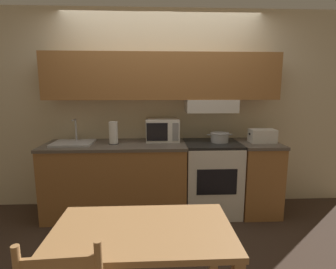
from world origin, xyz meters
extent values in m
plane|color=#3D2D23|center=(0.00, 0.00, 0.00)|extent=(16.00, 16.00, 0.00)
cube|color=beige|center=(0.00, 0.03, 1.27)|extent=(5.24, 0.05, 2.55)
cube|color=#A36B38|center=(0.00, -0.16, 1.70)|extent=(2.84, 0.32, 0.56)
cube|color=white|center=(0.61, -0.16, 1.35)|extent=(0.63, 0.34, 0.16)
cube|color=#A36B38|center=(-0.58, -0.31, 0.43)|extent=(1.68, 0.63, 0.87)
cube|color=brown|center=(-0.58, -0.31, 0.88)|extent=(1.70, 0.65, 0.04)
cube|color=#A36B38|center=(1.19, -0.31, 0.43)|extent=(0.46, 0.63, 0.87)
cube|color=brown|center=(1.19, -0.31, 0.88)|extent=(0.48, 0.65, 0.04)
cube|color=white|center=(0.61, -0.31, 0.44)|extent=(0.67, 0.61, 0.87)
cube|color=black|center=(0.61, -0.31, 0.89)|extent=(0.67, 0.61, 0.03)
cube|color=black|center=(0.61, -0.62, 0.50)|extent=(0.47, 0.01, 0.31)
cylinder|color=black|center=(0.46, -0.43, 0.90)|extent=(0.09, 0.09, 0.01)
cylinder|color=black|center=(0.76, -0.43, 0.90)|extent=(0.09, 0.09, 0.01)
cylinder|color=black|center=(0.46, -0.18, 0.90)|extent=(0.09, 0.09, 0.01)
cylinder|color=black|center=(0.76, -0.18, 0.90)|extent=(0.09, 0.09, 0.01)
cylinder|color=#B7BABF|center=(0.71, -0.29, 0.96)|extent=(0.22, 0.22, 0.12)
torus|color=#B7BABF|center=(0.71, -0.29, 1.02)|extent=(0.23, 0.23, 0.01)
cylinder|color=#B7BABF|center=(0.58, -0.29, 1.00)|extent=(0.05, 0.01, 0.01)
cylinder|color=#B7BABF|center=(0.83, -0.29, 1.00)|extent=(0.05, 0.01, 0.01)
cube|color=white|center=(0.00, -0.17, 1.04)|extent=(0.41, 0.31, 0.28)
cube|color=black|center=(-0.07, -0.33, 1.04)|extent=(0.26, 0.01, 0.22)
cube|color=gray|center=(0.15, -0.33, 1.04)|extent=(0.07, 0.01, 0.22)
cube|color=white|center=(1.23, -0.33, 0.98)|extent=(0.31, 0.19, 0.16)
cube|color=black|center=(1.07, -0.33, 1.01)|extent=(0.01, 0.02, 0.02)
cube|color=black|center=(1.12, -0.33, 1.06)|extent=(0.04, 0.13, 0.01)
cube|color=black|center=(1.19, -0.33, 1.06)|extent=(0.04, 0.13, 0.01)
cube|color=black|center=(1.26, -0.33, 1.06)|extent=(0.04, 0.13, 0.01)
cube|color=black|center=(1.34, -0.33, 1.06)|extent=(0.04, 0.13, 0.01)
cube|color=#B7BABF|center=(-1.08, -0.31, 0.91)|extent=(0.47, 0.39, 0.02)
cube|color=#4C4F54|center=(-1.08, -0.33, 0.92)|extent=(0.40, 0.29, 0.01)
cylinder|color=#B7BABF|center=(-1.08, -0.17, 1.05)|extent=(0.02, 0.02, 0.26)
cylinder|color=#B7BABF|center=(-1.08, -0.23, 1.18)|extent=(0.02, 0.12, 0.02)
cylinder|color=black|center=(-0.59, -0.33, 0.91)|extent=(0.12, 0.12, 0.01)
cylinder|color=white|center=(-0.59, -0.33, 1.04)|extent=(0.10, 0.10, 0.26)
cube|color=#B27F4C|center=(-0.17, -2.01, 0.73)|extent=(1.07, 0.61, 0.04)
cube|color=#B27F4C|center=(-0.67, -1.74, 0.35)|extent=(0.06, 0.06, 0.71)
cube|color=#B27F4C|center=(0.33, -1.74, 0.35)|extent=(0.06, 0.06, 0.71)
cube|color=#B27F4C|center=(-0.52, -2.40, 0.81)|extent=(0.34, 0.04, 0.06)
camera|label=1|loc=(-0.09, -3.45, 1.56)|focal=28.00mm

